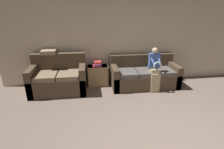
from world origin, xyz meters
TOP-DOWN VIEW (x-y plane):
  - wall_back at (0.00, 3.24)m, footprint 7.52×0.06m
  - couch_main at (0.36, 2.78)m, footprint 1.92×0.88m
  - couch_side at (-2.06, 2.71)m, footprint 1.46×0.89m
  - child_left_seated at (0.54, 2.42)m, footprint 0.29×0.37m
  - side_shelf at (-0.98, 3.00)m, footprint 0.60×0.39m
  - book_stack at (-0.98, 3.00)m, footprint 0.24×0.32m
  - throw_pillow at (-2.30, 3.01)m, footprint 0.38×0.38m

SIDE VIEW (x-z plane):
  - side_shelf at x=-0.98m, z-range 0.01..0.60m
  - couch_main at x=0.36m, z-range -0.12..0.76m
  - couch_side at x=-2.06m, z-range -0.15..0.86m
  - child_left_seated at x=0.54m, z-range 0.06..1.25m
  - book_stack at x=-0.98m, z-range 0.59..0.73m
  - throw_pillow at x=-2.30m, z-range 1.01..1.11m
  - wall_back at x=0.00m, z-range 0.00..2.55m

